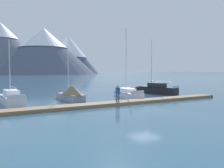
{
  "coord_description": "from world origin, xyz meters",
  "views": [
    {
      "loc": [
        -12.97,
        -17.05,
        3.56
      ],
      "look_at": [
        0.0,
        6.0,
        2.0
      ],
      "focal_mm": 38.27,
      "sensor_mm": 36.0,
      "label": 1
    }
  ],
  "objects_px": {
    "sailboat_second_berth": "(70,93)",
    "sailboat_mid_dock_port": "(126,93)",
    "person_on_dock": "(118,92)",
    "sailboat_mid_dock_starboard": "(155,89)",
    "sailboat_nearest_berth": "(11,98)"
  },
  "relations": [
    {
      "from": "sailboat_mid_dock_port",
      "to": "sailboat_mid_dock_starboard",
      "type": "height_order",
      "value": "sailboat_mid_dock_port"
    },
    {
      "from": "sailboat_second_berth",
      "to": "sailboat_mid_dock_port",
      "type": "relative_size",
      "value": 0.71
    },
    {
      "from": "sailboat_mid_dock_port",
      "to": "person_on_dock",
      "type": "relative_size",
      "value": 5.34
    },
    {
      "from": "sailboat_mid_dock_starboard",
      "to": "person_on_dock",
      "type": "height_order",
      "value": "sailboat_mid_dock_starboard"
    },
    {
      "from": "sailboat_nearest_berth",
      "to": "person_on_dock",
      "type": "height_order",
      "value": "sailboat_nearest_berth"
    },
    {
      "from": "sailboat_second_berth",
      "to": "sailboat_mid_dock_port",
      "type": "bearing_deg",
      "value": -6.21
    },
    {
      "from": "sailboat_nearest_berth",
      "to": "sailboat_mid_dock_starboard",
      "type": "relative_size",
      "value": 0.83
    },
    {
      "from": "sailboat_nearest_berth",
      "to": "person_on_dock",
      "type": "bearing_deg",
      "value": -32.82
    },
    {
      "from": "sailboat_nearest_berth",
      "to": "sailboat_mid_dock_port",
      "type": "relative_size",
      "value": 0.76
    },
    {
      "from": "sailboat_nearest_berth",
      "to": "sailboat_mid_dock_port",
      "type": "xyz_separation_m",
      "value": [
        13.89,
        -1.2,
        -0.07
      ]
    },
    {
      "from": "sailboat_nearest_berth",
      "to": "sailboat_second_berth",
      "type": "height_order",
      "value": "sailboat_nearest_berth"
    },
    {
      "from": "sailboat_mid_dock_port",
      "to": "sailboat_second_berth",
      "type": "bearing_deg",
      "value": 173.79
    },
    {
      "from": "sailboat_second_berth",
      "to": "sailboat_mid_dock_starboard",
      "type": "relative_size",
      "value": 0.78
    },
    {
      "from": "sailboat_nearest_berth",
      "to": "sailboat_mid_dock_port",
      "type": "height_order",
      "value": "sailboat_mid_dock_port"
    },
    {
      "from": "sailboat_mid_dock_port",
      "to": "sailboat_mid_dock_starboard",
      "type": "bearing_deg",
      "value": 17.91
    }
  ]
}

